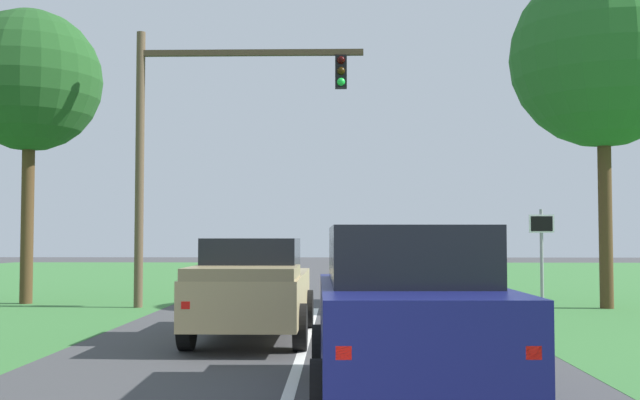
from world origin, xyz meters
TOP-DOWN VIEW (x-y plane):
  - ground_plane at (0.00, 9.35)m, footprint 120.00×120.00m
  - red_suv_near at (1.41, 5.08)m, footprint 2.36×4.89m
  - pickup_truck_lead at (-1.01, 10.45)m, footprint 2.17×5.37m
  - traffic_light at (-3.30, 16.85)m, footprint 6.29×0.40m
  - keep_moving_sign at (5.51, 14.53)m, footprint 0.60×0.09m
  - oak_tree_right at (7.85, 16.88)m, footprint 5.01×5.01m
  - extra_tree_1 at (-8.42, 18.00)m, footprint 4.15×4.15m

SIDE VIEW (x-z plane):
  - ground_plane at x=0.00m, z-range 0.00..0.00m
  - pickup_truck_lead at x=-1.01m, z-range 0.02..1.92m
  - red_suv_near at x=1.41m, z-range 0.04..2.09m
  - keep_moving_sign at x=5.51m, z-range 0.36..2.96m
  - traffic_light at x=-3.30m, z-range 1.14..8.75m
  - extra_tree_1 at x=-8.42m, z-range 2.18..10.77m
  - oak_tree_right at x=7.85m, z-range 2.16..11.54m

